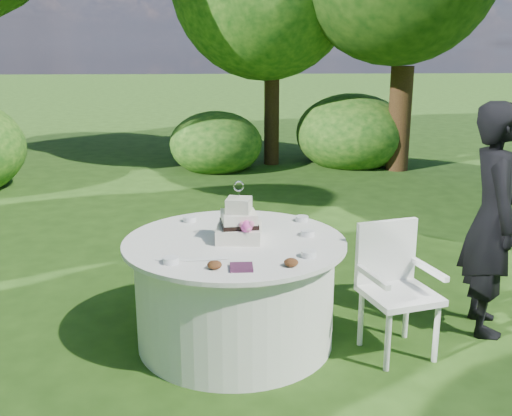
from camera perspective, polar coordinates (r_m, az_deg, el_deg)
The scene contains 9 objects.
ground at distance 4.49m, azimuth -1.96°, elevation -12.44°, with size 80.00×80.00×0.00m, color #1F3E11.
napkins at distance 3.66m, azimuth -1.40°, elevation -5.66°, with size 0.14×0.14×0.02m, color #481F3C.
feather_plume at distance 3.82m, azimuth -6.01°, elevation -4.85°, with size 0.48×0.07×0.01m, color white.
guest at distance 4.69m, azimuth 21.62°, elevation -1.02°, with size 0.62×0.41×1.71m, color black.
table at distance 4.32m, azimuth -2.01°, elevation -7.88°, with size 1.56×1.56×0.77m.
cake at distance 4.15m, azimuth -1.61°, elevation -1.56°, with size 0.33×0.34×0.42m.
chair at distance 4.27m, azimuth 12.98°, elevation -6.61°, with size 0.57×0.56×0.91m.
votives at distance 4.21m, azimuth 0.05°, elevation -2.63°, with size 1.03×1.01×0.04m.
petal_cups at distance 3.67m, azimuth -0.28°, elevation -5.31°, with size 0.56×0.11×0.05m.
Camera 1 is at (-0.07, -3.97, 2.09)m, focal length 42.00 mm.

